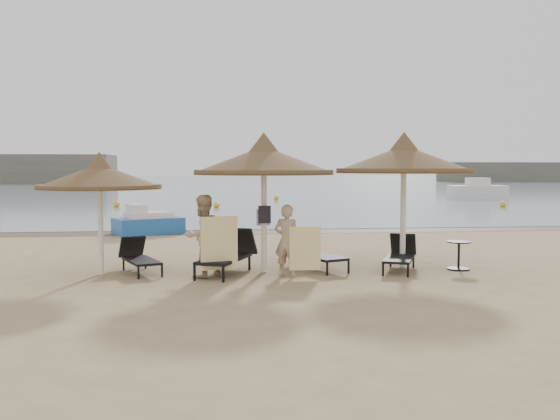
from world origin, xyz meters
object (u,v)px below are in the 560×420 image
(lounger_far_right, at_px, (400,254))
(person_right, at_px, (287,235))
(palapa_right, at_px, (404,160))
(lounger_far_left, at_px, (139,257))
(person_left, at_px, (202,230))
(lounger_near_left, at_px, (229,254))
(pedal_boat, at_px, (147,223))
(side_table, at_px, (459,256))
(palapa_center, at_px, (264,161))
(lounger_near_right, at_px, (314,252))
(palapa_left, at_px, (100,177))

(lounger_far_right, height_order, person_right, person_right)
(palapa_right, distance_m, lounger_far_left, 6.44)
(person_left, bearing_deg, lounger_near_left, -176.31)
(lounger_near_left, relative_size, person_left, 1.09)
(person_left, bearing_deg, pedal_boat, -115.85)
(palapa_right, relative_size, lounger_near_left, 1.44)
(lounger_near_left, relative_size, side_table, 3.40)
(lounger_far_left, relative_size, pedal_boat, 0.68)
(palapa_center, xyz_separation_m, palapa_right, (3.28, 0.29, 0.04))
(lounger_near_right, height_order, side_table, lounger_near_right)
(palapa_left, height_order, palapa_right, palapa_right)
(palapa_center, distance_m, person_right, 1.76)
(lounger_far_right, distance_m, pedal_boat, 10.60)
(palapa_right, distance_m, person_right, 3.40)
(lounger_far_left, distance_m, lounger_near_left, 2.04)
(lounger_far_left, bearing_deg, lounger_near_left, -30.89)
(palapa_right, relative_size, side_table, 4.88)
(person_right, bearing_deg, lounger_near_right, -99.54)
(lounger_far_left, distance_m, person_left, 1.81)
(palapa_right, bearing_deg, lounger_near_left, -176.15)
(lounger_far_right, distance_m, person_right, 2.81)
(lounger_far_left, relative_size, side_table, 2.71)
(side_table, bearing_deg, lounger_far_left, 175.84)
(lounger_near_right, bearing_deg, lounger_far_right, -35.32)
(palapa_left, distance_m, lounger_near_right, 5.08)
(palapa_right, bearing_deg, palapa_left, -178.47)
(palapa_center, height_order, side_table, palapa_center)
(palapa_right, bearing_deg, person_right, -161.68)
(palapa_left, xyz_separation_m, person_right, (4.00, -0.76, -1.23))
(palapa_center, xyz_separation_m, lounger_near_left, (-0.78, 0.02, -2.05))
(side_table, relative_size, person_left, 0.32)
(palapa_center, xyz_separation_m, side_table, (4.45, -0.18, -2.17))
(palapa_right, xyz_separation_m, lounger_near_left, (-4.05, -0.27, -2.09))
(lounger_far_left, height_order, lounger_near_left, lounger_near_left)
(palapa_center, distance_m, lounger_near_right, 2.45)
(palapa_left, bearing_deg, palapa_center, -1.69)
(lounger_far_left, xyz_separation_m, lounger_near_right, (3.98, 0.07, 0.04))
(side_table, distance_m, person_left, 5.86)
(palapa_right, xyz_separation_m, person_left, (-4.63, -0.80, -1.49))
(lounger_near_left, height_order, person_right, person_right)
(lounger_near_left, bearing_deg, lounger_far_left, -166.35)
(palapa_right, relative_size, pedal_boat, 1.22)
(palapa_right, distance_m, side_table, 2.54)
(palapa_left, height_order, palapa_center, palapa_center)
(palapa_center, bearing_deg, person_left, -159.27)
(palapa_left, bearing_deg, palapa_right, 1.53)
(lounger_near_right, distance_m, lounger_far_right, 1.98)
(lounger_near_left, bearing_deg, person_left, -114.47)
(palapa_center, distance_m, lounger_near_left, 2.19)
(palapa_center, relative_size, palapa_right, 0.99)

